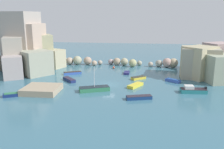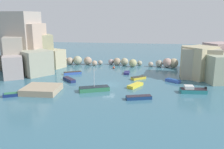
{
  "view_description": "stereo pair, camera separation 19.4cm",
  "coord_description": "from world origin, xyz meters",
  "views": [
    {
      "loc": [
        7.37,
        -48.15,
        14.19
      ],
      "look_at": [
        0.0,
        5.06,
        1.0
      ],
      "focal_mm": 38.28,
      "sensor_mm": 36.0,
      "label": 1
    },
    {
      "loc": [
        7.56,
        -48.12,
        14.19
      ],
      "look_at": [
        0.0,
        5.06,
        1.0
      ],
      "focal_mm": 38.28,
      "sensor_mm": 36.0,
      "label": 2
    }
  ],
  "objects": [
    {
      "name": "rock_breakwater",
      "position": [
        -0.72,
        20.14,
        1.14
      ],
      "size": [
        36.3,
        4.51,
        2.64
      ],
      "color": "#AF948E",
      "rests_on": "ground"
    },
    {
      "name": "moored_boat_10",
      "position": [
        13.72,
        4.12,
        0.32
      ],
      "size": [
        3.35,
        2.86,
        0.65
      ],
      "rotation": [
        0.0,
        0.0,
        2.52
      ],
      "color": "#3C5DBD",
      "rests_on": "cove_water"
    },
    {
      "name": "moored_boat_6",
      "position": [
        -16.26,
        -9.87,
        0.31
      ],
      "size": [
        3.33,
        2.54,
        0.63
      ],
      "rotation": [
        0.0,
        0.0,
        3.62
      ],
      "color": "navy",
      "rests_on": "cove_water"
    },
    {
      "name": "moored_boat_5",
      "position": [
        17.88,
        16.71,
        0.37
      ],
      "size": [
        2.28,
        3.48,
        0.7
      ],
      "rotation": [
        0.0,
        0.0,
        4.39
      ],
      "color": "#3F7A56",
      "rests_on": "cove_water"
    },
    {
      "name": "moored_boat_0",
      "position": [
        -2.1,
        -4.71,
        0.44
      ],
      "size": [
        6.07,
        3.95,
        4.83
      ],
      "rotation": [
        0.0,
        0.0,
        0.39
      ],
      "color": "#317A52",
      "rests_on": "cove_water"
    },
    {
      "name": "moored_boat_4",
      "position": [
        6.1,
        5.48,
        0.31
      ],
      "size": [
        3.55,
        3.19,
        0.62
      ],
      "rotation": [
        0.0,
        0.0,
        0.66
      ],
      "color": "gold",
      "rests_on": "cove_water"
    },
    {
      "name": "cliff_headland_right",
      "position": [
        25.97,
        11.0,
        3.37
      ],
      "size": [
        24.79,
        22.03,
        8.58
      ],
      "color": "#A29C86",
      "rests_on": "ground"
    },
    {
      "name": "cliff_headland_left",
      "position": [
        -24.38,
        11.42,
        5.15
      ],
      "size": [
        24.11,
        27.02,
        15.32
      ],
      "color": "tan",
      "rests_on": "ground"
    },
    {
      "name": "cove_water",
      "position": [
        0.0,
        0.0,
        0.0
      ],
      "size": [
        160.0,
        160.0,
        0.0
      ],
      "primitive_type": "plane",
      "color": "#3B6B7E",
      "rests_on": "ground"
    },
    {
      "name": "moored_boat_3",
      "position": [
        2.97,
        10.56,
        0.23
      ],
      "size": [
        1.32,
        3.02,
        0.46
      ],
      "rotation": [
        0.0,
        0.0,
        4.71
      ],
      "color": "navy",
      "rests_on": "cove_water"
    },
    {
      "name": "moored_boat_2",
      "position": [
        -9.24,
        1.71,
        0.33
      ],
      "size": [
        3.75,
        3.93,
        0.66
      ],
      "rotation": [
        0.0,
        0.0,
        2.31
      ],
      "color": "navy",
      "rests_on": "cove_water"
    },
    {
      "name": "moored_boat_9",
      "position": [
        5.67,
        -0.78,
        0.3
      ],
      "size": [
        3.29,
        4.25,
        0.6
      ],
      "rotation": [
        0.0,
        0.0,
        1.05
      ],
      "color": "yellow",
      "rests_on": "cove_water"
    },
    {
      "name": "stone_dock",
      "position": [
        -11.88,
        -6.9,
        0.57
      ],
      "size": [
        6.74,
        6.21,
        1.14
      ],
      "primitive_type": "cube",
      "rotation": [
        0.0,
        0.0,
        0.03
      ],
      "color": "tan",
      "rests_on": "ground"
    },
    {
      "name": "channel_buoy",
      "position": [
        -1.08,
        16.09,
        0.29
      ],
      "size": [
        0.57,
        0.57,
        0.57
      ],
      "primitive_type": "sphere",
      "color": "#E04C28",
      "rests_on": "cove_water"
    },
    {
      "name": "moored_boat_7",
      "position": [
        16.62,
        -3.18,
        0.53
      ],
      "size": [
        4.9,
        2.18,
        1.41
      ],
      "rotation": [
        0.0,
        0.0,
        3.21
      ],
      "color": "teal",
      "rests_on": "cove_water"
    },
    {
      "name": "moored_boat_8",
      "position": [
        -10.41,
        8.04,
        0.32
      ],
      "size": [
        4.41,
        3.05,
        0.64
      ],
      "rotation": [
        0.0,
        0.0,
        0.47
      ],
      "color": "#385CB7",
      "rests_on": "cove_water"
    },
    {
      "name": "moored_boat_1",
      "position": [
        6.63,
        -8.22,
        0.32
      ],
      "size": [
        4.66,
        2.49,
        0.64
      ],
      "rotation": [
        0.0,
        0.0,
        3.43
      ],
      "color": "navy",
      "rests_on": "cove_water"
    }
  ]
}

